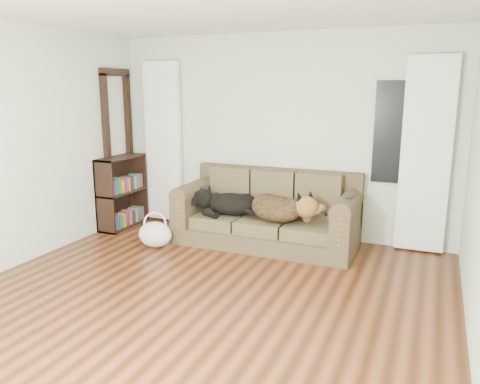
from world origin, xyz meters
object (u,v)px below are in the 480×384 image
at_px(dog_shepherd, 279,209).
at_px(tote_bag, 155,234).
at_px(dog_black_lab, 229,204).
at_px(sofa, 266,209).
at_px(bookshelf, 122,192).

distance_m(dog_shepherd, tote_bag, 1.55).
bearing_deg(dog_black_lab, dog_shepherd, -1.52).
relative_size(sofa, dog_shepherd, 3.00).
bearing_deg(dog_black_lab, sofa, 9.21).
relative_size(sofa, dog_black_lab, 3.36).
height_order(dog_black_lab, tote_bag, dog_black_lab).
distance_m(sofa, bookshelf, 2.12).
xyz_separation_m(sofa, tote_bag, (-1.21, -0.63, -0.29)).
relative_size(dog_black_lab, dog_shepherd, 0.89).
height_order(dog_black_lab, dog_shepherd, dog_shepherd).
relative_size(tote_bag, bookshelf, 0.43).
distance_m(sofa, dog_black_lab, 0.49).
bearing_deg(bookshelf, dog_shepherd, -5.32).
height_order(dog_shepherd, tote_bag, dog_shepherd).
relative_size(dog_black_lab, tote_bag, 1.52).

